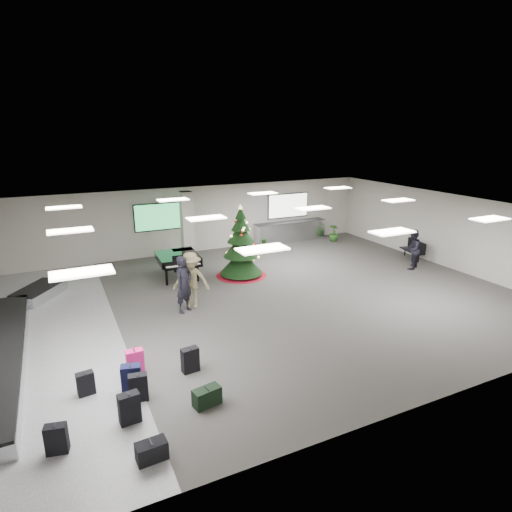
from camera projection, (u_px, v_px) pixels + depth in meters
name	position (u px, v px, depth m)	size (l,w,h in m)	color
ground	(262.00, 299.00, 15.30)	(18.00, 18.00, 0.00)	#3D3B38
room_envelope	(244.00, 233.00, 15.05)	(18.02, 14.02, 3.21)	#AAA69B
baggage_carousel	(12.00, 340.00, 11.92)	(2.28, 9.71, 0.43)	silver
service_counter	(290.00, 231.00, 22.96)	(4.05, 0.65, 1.08)	silver
suitcase_0	(129.00, 408.00, 8.82)	(0.45, 0.28, 0.69)	black
suitcase_1	(138.00, 387.00, 9.56)	(0.44, 0.28, 0.66)	black
pink_suitcase	(135.00, 362.00, 10.56)	(0.42, 0.24, 0.68)	#E61E76
suitcase_3	(190.00, 360.00, 10.70)	(0.45, 0.28, 0.66)	black
navy_suitcase	(131.00, 379.00, 9.84)	(0.50, 0.36, 0.71)	black
suitcase_5	(57.00, 439.00, 8.00)	(0.44, 0.30, 0.61)	black
green_duffel	(207.00, 397.00, 9.42)	(0.66, 0.42, 0.43)	black
suitcase_8	(86.00, 384.00, 9.77)	(0.40, 0.26, 0.58)	black
black_duffel	(152.00, 451.00, 7.86)	(0.58, 0.34, 0.39)	black
christmas_tree	(241.00, 252.00, 17.48)	(2.10, 2.10, 3.00)	maroon
grand_piano	(178.00, 259.00, 17.24)	(1.70, 2.12, 1.16)	black
bench	(414.00, 248.00, 19.92)	(0.76, 1.45, 0.88)	black
traveler_a	(184.00, 284.00, 14.04)	(0.70, 0.46, 1.91)	black
traveler_b	(191.00, 280.00, 14.37)	(1.25, 0.72, 1.94)	olive
traveler_bench	(412.00, 249.00, 18.39)	(0.84, 0.66, 1.74)	black
potted_plant_left	(263.00, 237.00, 22.15)	(0.49, 0.39, 0.89)	#194516
potted_plant_right	(334.00, 233.00, 23.07)	(0.51, 0.51, 0.91)	#194516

